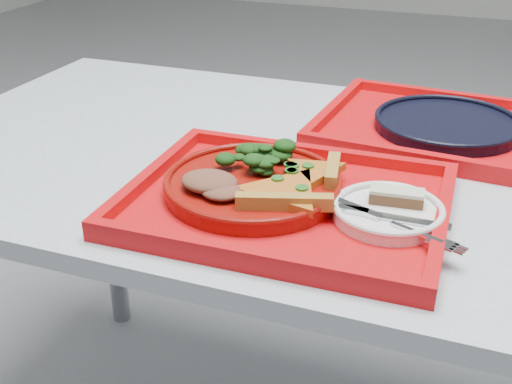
# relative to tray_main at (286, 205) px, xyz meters

# --- Properties ---
(table) EXTENTS (1.60, 0.80, 0.75)m
(table) POSITION_rel_tray_main_xyz_m (0.06, 0.19, -0.08)
(table) COLOR #ABB4BF
(table) RESTS_ON ground
(tray_main) EXTENTS (0.46, 0.36, 0.01)m
(tray_main) POSITION_rel_tray_main_xyz_m (0.00, 0.00, 0.00)
(tray_main) COLOR red
(tray_main) RESTS_ON table
(tray_far) EXTENTS (0.47, 0.38, 0.01)m
(tray_far) POSITION_rel_tray_main_xyz_m (0.19, 0.37, 0.00)
(tray_far) COLOR red
(tray_far) RESTS_ON table
(dinner_plate) EXTENTS (0.26, 0.26, 0.02)m
(dinner_plate) POSITION_rel_tray_main_xyz_m (-0.05, 0.01, 0.02)
(dinner_plate) COLOR maroon
(dinner_plate) RESTS_ON tray_main
(side_plate) EXTENTS (0.15, 0.15, 0.01)m
(side_plate) POSITION_rel_tray_main_xyz_m (0.14, 0.00, 0.01)
(side_plate) COLOR white
(side_plate) RESTS_ON tray_main
(navy_plate) EXTENTS (0.26, 0.26, 0.02)m
(navy_plate) POSITION_rel_tray_main_xyz_m (0.19, 0.37, 0.01)
(navy_plate) COLOR black
(navy_plate) RESTS_ON tray_far
(pizza_slice_a) EXTENTS (0.17, 0.18, 0.02)m
(pizza_slice_a) POSITION_rel_tray_main_xyz_m (0.00, -0.02, 0.03)
(pizza_slice_a) COLOR gold
(pizza_slice_a) RESTS_ON dinner_plate
(pizza_slice_b) EXTENTS (0.12, 0.11, 0.02)m
(pizza_slice_b) POSITION_rel_tray_main_xyz_m (0.02, 0.06, 0.03)
(pizza_slice_b) COLOR gold
(pizza_slice_b) RESTS_ON dinner_plate
(salad_heap) EXTENTS (0.09, 0.08, 0.04)m
(salad_heap) POSITION_rel_tray_main_xyz_m (-0.07, 0.06, 0.05)
(salad_heap) COLOR black
(salad_heap) RESTS_ON dinner_plate
(meat_portion) EXTENTS (0.08, 0.07, 0.03)m
(meat_portion) POSITION_rel_tray_main_xyz_m (-0.10, -0.04, 0.04)
(meat_portion) COLOR brown
(meat_portion) RESTS_ON dinner_plate
(dessert_bar) EXTENTS (0.08, 0.04, 0.02)m
(dessert_bar) POSITION_rel_tray_main_xyz_m (0.15, 0.02, 0.03)
(dessert_bar) COLOR #522D1B
(dessert_bar) RESTS_ON side_plate
(knife) EXTENTS (0.19, 0.02, 0.01)m
(knife) POSITION_rel_tray_main_xyz_m (0.14, -0.02, 0.02)
(knife) COLOR silver
(knife) RESTS_ON side_plate
(fork) EXTENTS (0.18, 0.09, 0.01)m
(fork) POSITION_rel_tray_main_xyz_m (0.15, -0.04, 0.02)
(fork) COLOR silver
(fork) RESTS_ON side_plate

